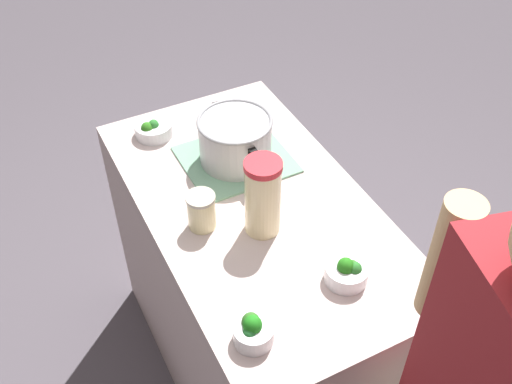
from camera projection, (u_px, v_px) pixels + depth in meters
The scene contains 9 objects.
ground_plane at pixel (256, 365), 2.54m from camera, with size 8.00×8.00×0.00m, color #595159.
counter_slab at pixel (256, 296), 2.22m from camera, with size 1.22×0.67×0.94m, color beige.
dish_cloth at pixel (236, 159), 2.04m from camera, with size 0.31×0.35×0.01m, color #78AA8A.
cooking_pot at pixel (235, 139), 1.98m from camera, with size 0.31×0.24×0.16m.
lemonade_pitcher at pixel (263, 197), 1.73m from camera, with size 0.11×0.11×0.25m.
mason_jar at pixel (202, 211), 1.79m from camera, with size 0.09×0.09×0.12m.
broccoli_bowl_front at pixel (347, 272), 1.65m from camera, with size 0.12×0.12×0.08m.
broccoli_bowl_center at pixel (153, 129), 2.13m from camera, with size 0.13×0.13×0.07m.
broccoli_bowl_back at pixel (253, 331), 1.51m from camera, with size 0.10×0.10×0.09m.
Camera 1 is at (1.21, -0.62, 2.26)m, focal length 42.77 mm.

